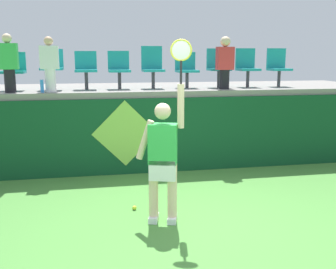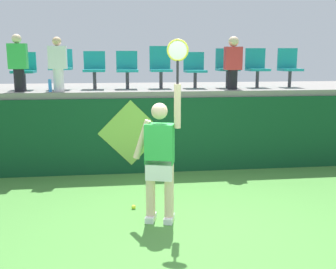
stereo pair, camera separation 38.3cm
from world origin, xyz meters
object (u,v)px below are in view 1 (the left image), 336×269
object	(u,v)px
stadium_chair_6	(218,66)
spectator_1	(9,62)
water_bottle	(42,86)
stadium_chair_3	(119,68)
spectator_2	(225,62)
stadium_chair_8	(278,66)
stadium_chair_1	(52,66)
stadium_chair_2	(86,68)
stadium_chair_7	(247,66)
tennis_ball	(134,208)
tennis_player	(163,156)
stadium_chair_5	(186,68)
stadium_chair_0	(14,69)
stadium_chair_4	(152,66)
spectator_0	(50,64)

from	to	relation	value
stadium_chair_6	spectator_1	distance (m)	4.21
water_bottle	stadium_chair_3	world-z (taller)	stadium_chair_3
spectator_2	stadium_chair_8	bearing A→B (deg)	18.21
stadium_chair_1	stadium_chair_2	world-z (taller)	stadium_chair_1
stadium_chair_7	spectator_2	world-z (taller)	spectator_2
tennis_ball	stadium_chair_8	xyz separation A→B (m)	(3.53, 2.74, 2.02)
tennis_player	stadium_chair_7	distance (m)	4.21
stadium_chair_2	stadium_chair_5	distance (m)	2.09
stadium_chair_0	stadium_chair_8	distance (m)	5.57
stadium_chair_5	stadium_chair_8	xyz separation A→B (m)	(2.09, 0.01, 0.04)
stadium_chair_7	spectator_1	bearing A→B (deg)	-174.37
water_bottle	stadium_chair_3	size ratio (longest dim) A/B	0.31
stadium_chair_4	spectator_0	distance (m)	2.08
stadium_chair_7	spectator_0	bearing A→B (deg)	-173.62
stadium_chair_2	stadium_chair_8	xyz separation A→B (m)	(4.18, 0.01, 0.02)
spectator_0	spectator_1	xyz separation A→B (m)	(-0.73, -0.02, 0.03)
tennis_ball	stadium_chair_6	world-z (taller)	stadium_chair_6
spectator_1	stadium_chair_3	bearing A→B (deg)	12.90
stadium_chair_1	stadium_chair_5	xyz separation A→B (m)	(2.75, 0.00, -0.06)
water_bottle	stadium_chair_6	distance (m)	3.66
stadium_chair_3	spectator_2	size ratio (longest dim) A/B	0.73
stadium_chair_4	stadium_chair_6	xyz separation A→B (m)	(1.42, -0.01, -0.01)
stadium_chair_2	spectator_1	distance (m)	1.47
spectator_2	spectator_1	bearing A→B (deg)	-179.72
stadium_chair_4	stadium_chair_2	bearing A→B (deg)	-179.49
water_bottle	stadium_chair_1	world-z (taller)	stadium_chair_1
stadium_chair_4	stadium_chair_6	size ratio (longest dim) A/B	1.05
tennis_ball	spectator_0	distance (m)	3.36
stadium_chair_8	spectator_2	world-z (taller)	spectator_2
tennis_ball	stadium_chair_4	distance (m)	3.49
stadium_chair_4	stadium_chair_8	xyz separation A→B (m)	(2.81, -0.00, -0.01)
spectator_0	stadium_chair_8	bearing A→B (deg)	5.43
water_bottle	stadium_chair_7	size ratio (longest dim) A/B	0.28
stadium_chair_3	water_bottle	bearing A→B (deg)	-158.60
tennis_player	stadium_chair_4	bearing A→B (deg)	83.65
tennis_player	tennis_ball	distance (m)	1.08
stadium_chair_0	stadium_chair_1	size ratio (longest dim) A/B	0.92
stadium_chair_6	stadium_chair_3	bearing A→B (deg)	-179.89
spectator_2	stadium_chair_2	bearing A→B (deg)	170.85
tennis_player	spectator_2	xyz separation A→B (m)	(1.78, 2.78, 1.22)
stadium_chair_4	stadium_chair_7	world-z (taller)	stadium_chair_4
tennis_ball	stadium_chair_3	xyz separation A→B (m)	(0.01, 2.73, 1.99)
stadium_chair_0	stadium_chair_6	world-z (taller)	stadium_chair_6
stadium_chair_2	tennis_ball	bearing A→B (deg)	-76.55
stadium_chair_2	stadium_chair_4	distance (m)	1.37
stadium_chair_0	stadium_chair_7	world-z (taller)	stadium_chair_7
tennis_ball	spectator_2	xyz separation A→B (m)	(2.14, 2.28, 2.11)
tennis_player	stadium_chair_8	bearing A→B (deg)	45.53
stadium_chair_2	stadium_chair_5	xyz separation A→B (m)	(2.09, 0.00, -0.02)
stadium_chair_2	stadium_chair_7	distance (m)	3.45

